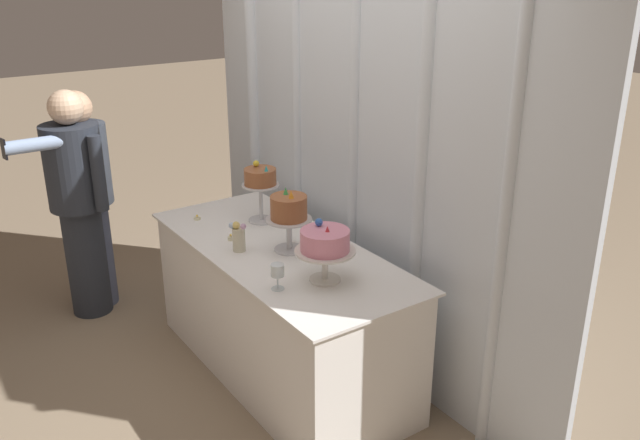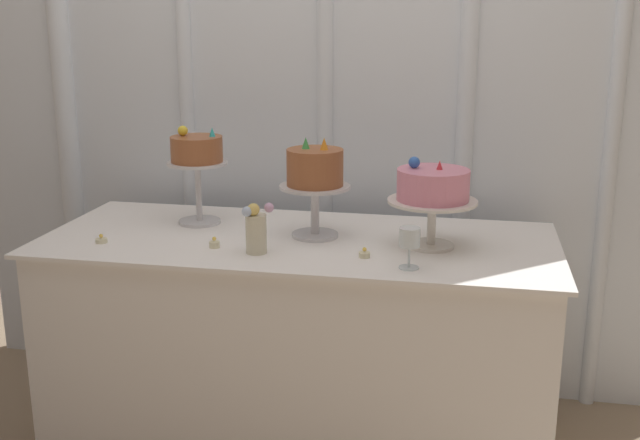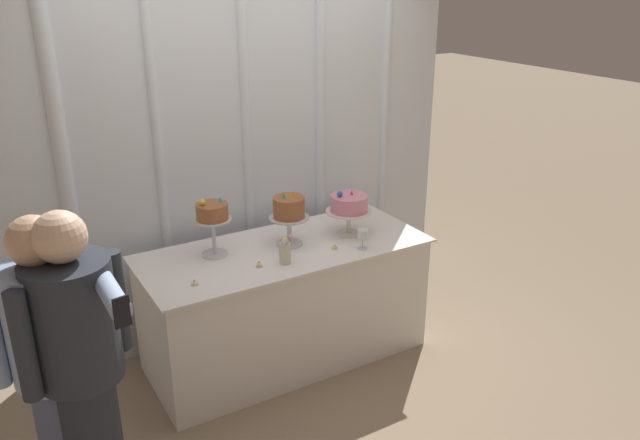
% 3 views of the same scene
% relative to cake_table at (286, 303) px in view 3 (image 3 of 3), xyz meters
% --- Properties ---
extents(ground_plane, '(24.00, 24.00, 0.00)m').
position_rel_cake_table_xyz_m(ground_plane, '(0.00, -0.10, -0.40)').
color(ground_plane, gray).
extents(draped_curtain, '(3.14, 0.15, 2.84)m').
position_rel_cake_table_xyz_m(draped_curtain, '(-0.03, 0.52, 1.09)').
color(draped_curtain, silver).
rests_on(draped_curtain, ground_plane).
extents(cake_table, '(1.82, 0.77, 0.79)m').
position_rel_cake_table_xyz_m(cake_table, '(0.00, 0.00, 0.00)').
color(cake_table, white).
rests_on(cake_table, ground_plane).
extents(cake_display_leftmost, '(0.23, 0.23, 0.37)m').
position_rel_cake_table_xyz_m(cake_display_leftmost, '(-0.41, 0.12, 0.65)').
color(cake_display_leftmost, silver).
rests_on(cake_display_leftmost, cake_table).
extents(cake_display_center, '(0.25, 0.25, 0.36)m').
position_rel_cake_table_xyz_m(cake_display_center, '(0.05, 0.03, 0.63)').
color(cake_display_center, silver).
rests_on(cake_display_center, cake_table).
extents(cake_display_rightmost, '(0.30, 0.30, 0.31)m').
position_rel_cake_table_xyz_m(cake_display_rightmost, '(0.47, -0.02, 0.60)').
color(cake_display_rightmost, silver).
rests_on(cake_display_rightmost, cake_table).
extents(wine_glass, '(0.07, 0.07, 0.13)m').
position_rel_cake_table_xyz_m(wine_glass, '(0.41, -0.26, 0.49)').
color(wine_glass, silver).
rests_on(wine_glass, cake_table).
extents(flower_vase, '(0.10, 0.08, 0.17)m').
position_rel_cake_table_xyz_m(flower_vase, '(-0.10, -0.20, 0.48)').
color(flower_vase, beige).
rests_on(flower_vase, cake_table).
extents(tealight_far_left, '(0.04, 0.04, 0.03)m').
position_rel_cake_table_xyz_m(tealight_far_left, '(-0.66, -0.19, 0.41)').
color(tealight_far_left, beige).
rests_on(tealight_far_left, cake_table).
extents(tealight_near_left, '(0.04, 0.04, 0.04)m').
position_rel_cake_table_xyz_m(tealight_near_left, '(-0.25, -0.17, 0.41)').
color(tealight_near_left, beige).
rests_on(tealight_near_left, cake_table).
extents(tealight_near_right, '(0.04, 0.04, 0.03)m').
position_rel_cake_table_xyz_m(tealight_near_right, '(0.26, -0.18, 0.41)').
color(tealight_near_right, beige).
rests_on(tealight_near_right, cake_table).
extents(guest_man_dark_suit, '(0.50, 0.49, 1.54)m').
position_rel_cake_table_xyz_m(guest_man_dark_suit, '(-1.37, -0.71, 0.43)').
color(guest_man_dark_suit, '#282D38').
rests_on(guest_man_dark_suit, ground_plane).
extents(guest_girl_blue_dress, '(0.51, 0.69, 1.51)m').
position_rel_cake_table_xyz_m(guest_girl_blue_dress, '(-1.46, -0.63, 0.43)').
color(guest_girl_blue_dress, '#4C5675').
rests_on(guest_girl_blue_dress, ground_plane).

